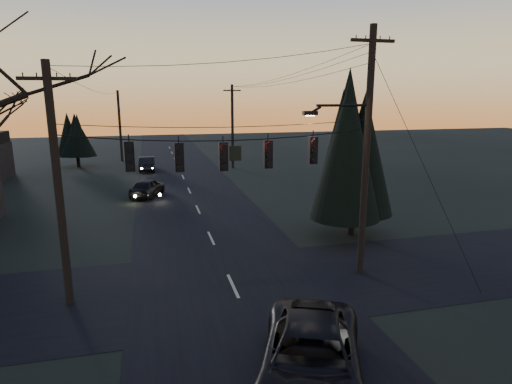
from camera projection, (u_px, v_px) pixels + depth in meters
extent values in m
cube|color=black|center=(202.00, 218.00, 26.36)|extent=(8.00, 120.00, 0.02)
cube|color=black|center=(233.00, 286.00, 16.90)|extent=(60.00, 7.00, 0.02)
cylinder|color=black|center=(224.00, 131.00, 15.50)|extent=(11.50, 0.04, 0.04)
cylinder|color=black|center=(352.00, 220.00, 23.04)|extent=(0.36, 0.36, 1.60)
cone|color=black|center=(355.00, 154.00, 22.25)|extent=(4.05, 4.05, 6.42)
cylinder|color=black|center=(78.00, 159.00, 45.28)|extent=(0.36, 0.36, 1.60)
cone|color=black|center=(76.00, 136.00, 44.73)|extent=(3.32, 3.32, 4.22)
imported|color=black|center=(311.00, 359.00, 10.93)|extent=(4.54, 6.16, 1.56)
imported|color=black|center=(147.00, 188.00, 31.84)|extent=(2.92, 4.36, 1.38)
imported|color=black|center=(147.00, 164.00, 43.05)|extent=(1.57, 4.28, 1.40)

